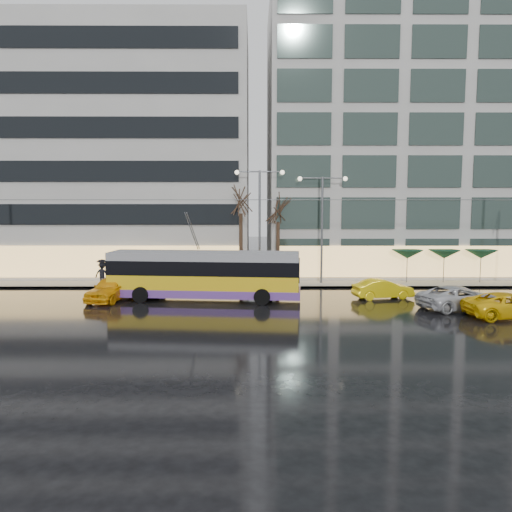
{
  "coord_description": "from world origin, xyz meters",
  "views": [
    {
      "loc": [
        1.46,
        -29.12,
        6.53
      ],
      "look_at": [
        1.68,
        5.0,
        2.94
      ],
      "focal_mm": 35.0,
      "sensor_mm": 36.0,
      "label": 1
    }
  ],
  "objects_px": {
    "trolleybus": "(204,277)",
    "bus_shelter": "(130,261)",
    "street_lamp_near": "(260,210)",
    "taxi_a": "(112,288)"
  },
  "relations": [
    {
      "from": "trolleybus",
      "to": "bus_shelter",
      "type": "height_order",
      "value": "trolleybus"
    },
    {
      "from": "bus_shelter",
      "to": "street_lamp_near",
      "type": "distance_m",
      "value": 11.14
    },
    {
      "from": "street_lamp_near",
      "to": "taxi_a",
      "type": "height_order",
      "value": "street_lamp_near"
    },
    {
      "from": "trolleybus",
      "to": "taxi_a",
      "type": "distance_m",
      "value": 6.32
    },
    {
      "from": "street_lamp_near",
      "to": "taxi_a",
      "type": "distance_m",
      "value": 13.11
    },
    {
      "from": "street_lamp_near",
      "to": "bus_shelter",
      "type": "bearing_deg",
      "value": -179.37
    },
    {
      "from": "bus_shelter",
      "to": "taxi_a",
      "type": "height_order",
      "value": "bus_shelter"
    },
    {
      "from": "bus_shelter",
      "to": "street_lamp_near",
      "type": "xyz_separation_m",
      "value": [
        10.38,
        0.11,
        4.03
      ]
    },
    {
      "from": "trolleybus",
      "to": "bus_shelter",
      "type": "xyz_separation_m",
      "value": [
        -6.56,
        6.35,
        0.35
      ]
    },
    {
      "from": "bus_shelter",
      "to": "taxi_a",
      "type": "bearing_deg",
      "value": -87.43
    }
  ]
}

